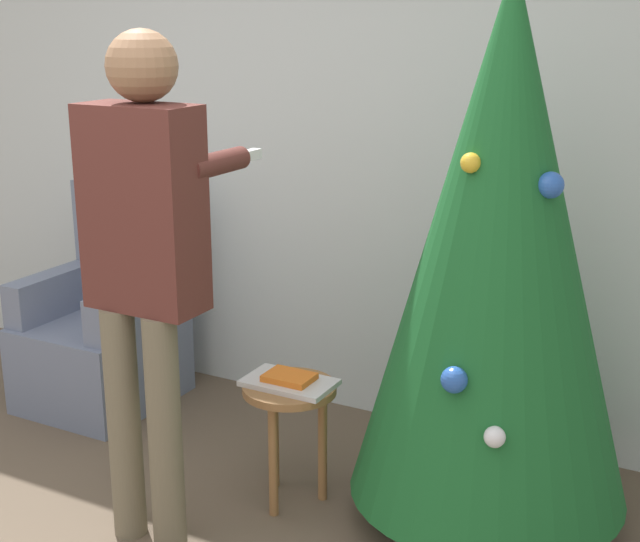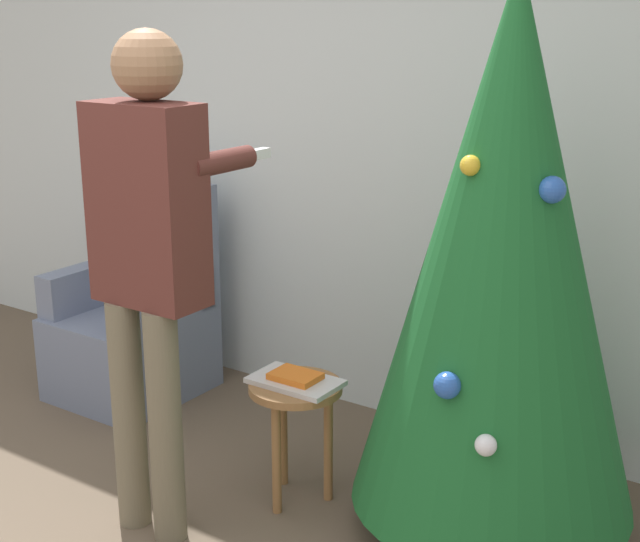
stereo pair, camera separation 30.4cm
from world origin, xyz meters
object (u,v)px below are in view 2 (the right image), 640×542
(armchair, at_px, (138,322))
(side_stool, at_px, (296,406))
(christmas_tree, at_px, (504,249))
(person_standing, at_px, (149,243))

(armchair, distance_m, side_stool, 1.35)
(christmas_tree, bearing_deg, armchair, 174.18)
(armchair, relative_size, side_stool, 2.14)
(christmas_tree, bearing_deg, side_stool, -163.24)
(christmas_tree, distance_m, side_stool, 1.02)
(armchair, height_order, side_stool, armchair)
(christmas_tree, relative_size, armchair, 1.94)
(armchair, xyz_separation_m, side_stool, (1.28, -0.42, 0.04))
(christmas_tree, distance_m, armchair, 2.14)
(person_standing, bearing_deg, side_stool, 53.46)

